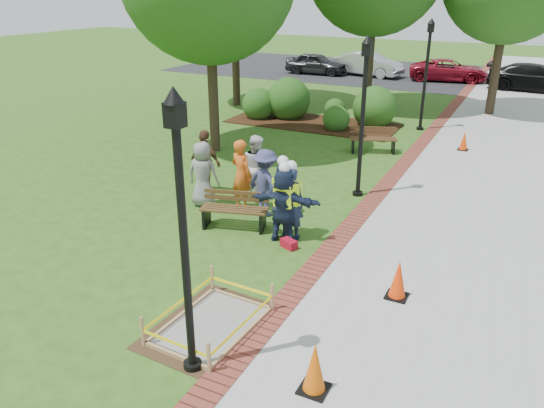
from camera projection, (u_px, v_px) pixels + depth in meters
The scene contains 32 objects.
ground at pixel (225, 264), 11.07m from camera, with size 100.00×100.00×0.00m, color #285116.
sidewalk at pixel (516, 163), 17.26m from camera, with size 6.00×60.00×0.02m, color #9E9E99.
brick_edging at pixel (416, 150), 18.60m from camera, with size 0.50×60.00×0.03m, color maroon.
mulch_bed at pixel (312, 123), 22.21m from camera, with size 7.00×3.00×0.05m, color #381E0F.
parking_lot at pixel (448, 77), 33.37m from camera, with size 36.00×12.00×0.01m, color black.
wet_concrete_pad at pixel (211, 316), 8.93m from camera, with size 1.82×2.39×0.55m.
bench_near at pixel (234, 217), 12.60m from camera, with size 1.67×0.93×0.86m.
bench_far at pixel (373, 145), 18.31m from camera, with size 1.66×1.07×0.86m.
cone_front at pixel (315, 369), 7.46m from camera, with size 0.41×0.41×0.82m.
cone_back at pixel (398, 280), 9.72m from camera, with size 0.40×0.40×0.78m.
cone_far at pixel (464, 141), 18.50m from camera, with size 0.35×0.35×0.69m.
toolbox at pixel (289, 244), 11.71m from camera, with size 0.38×0.21×0.19m, color #A40C22.
lamp_near at pixel (182, 219), 7.12m from camera, with size 0.28×0.28×4.26m.
lamp_mid at pixel (363, 106), 13.73m from camera, with size 0.28×0.28×4.26m.
lamp_far at pixel (427, 67), 20.34m from camera, with size 0.28×0.28×4.26m.
shrub_a at pixel (259, 118), 23.08m from camera, with size 1.41×1.41×1.41m, color #184C15.
shrub_b at pixel (288, 118), 23.18m from camera, with size 1.89×1.89×1.89m, color #184C15.
shrub_c at pixel (336, 130), 21.21m from camera, with size 1.07×1.07×1.07m, color #184C15.
shrub_d at pixel (373, 126), 21.86m from camera, with size 1.76×1.76×1.76m, color #184C15.
shrub_e at pixel (334, 118), 23.13m from camera, with size 0.92×0.92×0.92m, color #184C15.
casual_person_a at pixel (203, 174), 13.68m from camera, with size 0.59×0.42×1.72m.
casual_person_b at pixel (242, 175), 13.47m from camera, with size 0.68×0.54×1.84m.
casual_person_c at pixel (256, 167), 14.21m from camera, with size 0.66×0.59×1.74m.
casual_person_d at pixel (206, 162), 14.53m from camera, with size 0.63×0.47×1.79m.
casual_person_e at pixel (266, 183), 13.11m from camera, with size 0.63×0.51×1.70m.
hivis_worker_a at pixel (284, 202), 11.76m from camera, with size 0.59×0.42×1.86m.
hivis_worker_b at pixel (291, 200), 11.91m from camera, with size 0.58×0.41×1.84m.
hivis_worker_c at pixel (283, 197), 11.95m from camera, with size 0.60×0.42×1.94m.
parked_car_a at pixel (316, 74), 34.46m from camera, with size 4.49×1.95×1.46m, color #252527.
parked_car_b at pixel (367, 76), 33.79m from camera, with size 4.87×2.12×1.59m, color #B4B3B9.
parked_car_c at pixel (447, 81), 32.01m from camera, with size 4.25×1.85×1.39m, color maroon.
parked_car_d at pixel (533, 91), 28.96m from camera, with size 4.80×2.09×1.57m, color black.
Camera 1 is at (5.24, -8.27, 5.40)m, focal length 35.00 mm.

